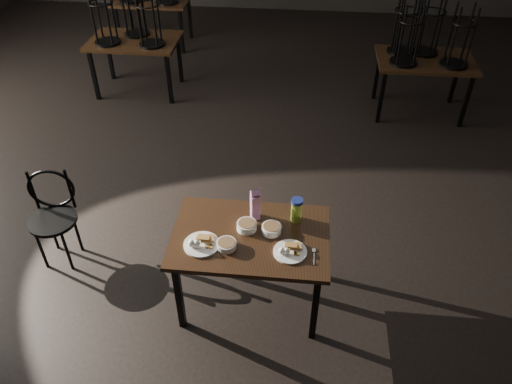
# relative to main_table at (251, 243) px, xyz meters

# --- Properties ---
(main_table) EXTENTS (1.20, 0.80, 0.75)m
(main_table) POSITION_rel_main_table_xyz_m (0.00, 0.00, 0.00)
(main_table) COLOR black
(main_table) RESTS_ON ground
(plate_left) EXTENTS (0.27, 0.27, 0.09)m
(plate_left) POSITION_rel_main_table_xyz_m (-0.35, -0.15, 0.10)
(plate_left) COLOR white
(plate_left) RESTS_ON main_table
(plate_right) EXTENTS (0.25, 0.25, 0.08)m
(plate_right) POSITION_rel_main_table_xyz_m (0.31, -0.15, 0.10)
(plate_right) COLOR white
(plate_right) RESTS_ON main_table
(bowl_near) EXTENTS (0.15, 0.15, 0.06)m
(bowl_near) POSITION_rel_main_table_xyz_m (-0.04, 0.07, 0.11)
(bowl_near) COLOR white
(bowl_near) RESTS_ON main_table
(bowl_far) EXTENTS (0.15, 0.15, 0.06)m
(bowl_far) POSITION_rel_main_table_xyz_m (0.15, 0.05, 0.11)
(bowl_far) COLOR white
(bowl_far) RESTS_ON main_table
(bowl_big) EXTENTS (0.15, 0.15, 0.05)m
(bowl_big) POSITION_rel_main_table_xyz_m (-0.16, -0.14, 0.11)
(bowl_big) COLOR white
(bowl_big) RESTS_ON main_table
(juice_carton) EXTENTS (0.09, 0.09, 0.28)m
(juice_carton) POSITION_rel_main_table_xyz_m (0.01, 0.21, 0.21)
(juice_carton) COLOR #89186C
(juice_carton) RESTS_ON main_table
(water_bottle) EXTENTS (0.11, 0.11, 0.21)m
(water_bottle) POSITION_rel_main_table_xyz_m (0.34, 0.21, 0.18)
(water_bottle) COLOR #A5CF3D
(water_bottle) RESTS_ON main_table
(spoon) EXTENTS (0.04, 0.17, 0.01)m
(spoon) POSITION_rel_main_table_xyz_m (0.48, -0.12, 0.08)
(spoon) COLOR silver
(spoon) RESTS_ON main_table
(bentwood_chair) EXTENTS (0.44, 0.43, 0.88)m
(bentwood_chair) POSITION_rel_main_table_xyz_m (-1.78, 0.36, -0.15)
(bentwood_chair) COLOR black
(bentwood_chair) RESTS_ON ground
(bg_table_left) EXTENTS (1.20, 0.80, 1.48)m
(bg_table_left) POSITION_rel_main_table_xyz_m (-1.99, 3.58, 0.11)
(bg_table_left) COLOR black
(bg_table_left) RESTS_ON ground
(bg_table_right) EXTENTS (1.20, 0.80, 1.48)m
(bg_table_right) POSITION_rel_main_table_xyz_m (1.80, 3.37, 0.13)
(bg_table_right) COLOR black
(bg_table_right) RESTS_ON ground
(bg_table_far) EXTENTS (1.20, 0.80, 1.48)m
(bg_table_far) POSITION_rel_main_table_xyz_m (-2.19, 5.20, 0.08)
(bg_table_far) COLOR black
(bg_table_far) RESTS_ON ground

